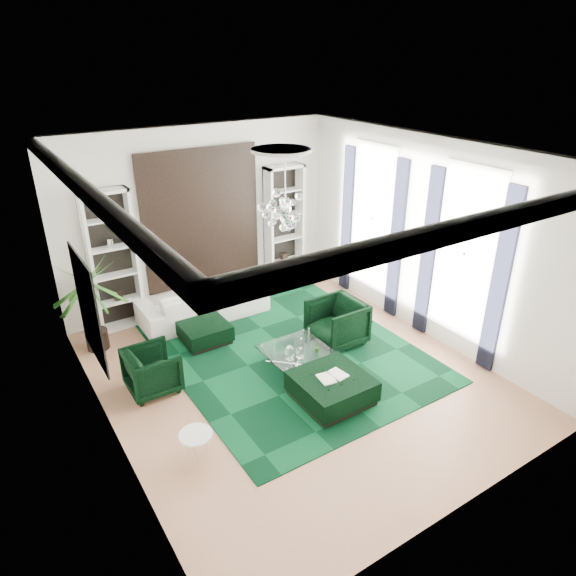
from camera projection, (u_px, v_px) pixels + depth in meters
floor at (292, 374)px, 8.90m from camera, size 6.00×7.00×0.02m
ceiling at (292, 150)px, 7.27m from camera, size 6.00×7.00×0.02m
wall_back at (201, 217)px, 10.75m from camera, size 6.00×0.02×3.80m
wall_front at (474, 386)px, 5.42m from camera, size 6.00×0.02×3.80m
wall_left at (97, 324)px, 6.61m from camera, size 0.02×7.00×3.80m
wall_right at (427, 239)px, 9.56m from camera, size 0.02×7.00×3.80m
crown_molding at (292, 158)px, 7.32m from camera, size 6.00×7.00×0.18m
ceiling_medallion at (281, 150)px, 7.52m from camera, size 0.90×0.90×0.05m
tapestry at (201, 218)px, 10.72m from camera, size 2.50×0.06×2.80m
shelving_left at (113, 262)px, 9.86m from camera, size 0.90×0.38×2.80m
shelving_right at (284, 227)px, 11.77m from camera, size 0.90×0.38×2.80m
painting at (89, 309)px, 7.11m from camera, size 0.04×1.30×1.60m
window_near at (465, 254)px, 8.87m from camera, size 0.03×1.10×2.90m
curtain_near_a at (500, 283)px, 8.36m from camera, size 0.07×0.30×3.25m
curtain_near_b at (428, 254)px, 9.55m from camera, size 0.07×0.30×3.25m
window_far at (373, 218)px, 10.69m from camera, size 0.03×1.10×2.90m
curtain_far_a at (396, 241)px, 10.19m from camera, size 0.07×0.30×3.25m
curtain_far_b at (347, 220)px, 11.37m from camera, size 0.07×0.30×3.25m
rug at (289, 352)px, 9.53m from camera, size 4.20×5.00×0.02m
sofa at (203, 301)px, 10.59m from camera, size 2.61×1.02×0.76m
armchair_left at (152, 370)px, 8.34m from camera, size 0.82×0.79×0.74m
armchair_right at (337, 322)px, 9.68m from camera, size 0.94×0.92×0.86m
coffee_table at (297, 359)px, 8.97m from camera, size 1.08×1.08×0.37m
ottoman_side at (204, 332)px, 9.81m from camera, size 0.86×0.86×0.38m
ottoman_front at (332, 388)px, 8.15m from camera, size 1.10×1.10×0.44m
book at (332, 376)px, 8.05m from camera, size 0.47×0.31×0.03m
side_table at (197, 447)px, 6.96m from camera, size 0.46×0.46×0.44m
palm at (89, 295)px, 9.19m from camera, size 1.39×1.39×2.22m
chandelier at (285, 209)px, 8.02m from camera, size 0.80×0.80×0.72m
table_plant at (317, 346)px, 8.81m from camera, size 0.12×0.09×0.21m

